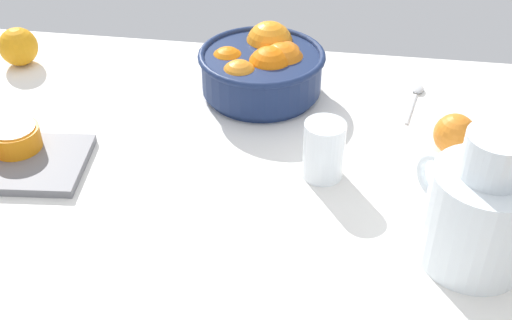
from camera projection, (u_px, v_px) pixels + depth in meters
The scene contains 9 objects.
ground_plane at pixel (246, 199), 98.69cm from camera, with size 144.06×94.15×3.00cm, color white.
fruit_bowl at pixel (262, 68), 117.74cm from camera, with size 22.71×22.71×11.26cm.
juice_pitcher at pixel (479, 218), 82.58cm from camera, with size 14.67×15.84×20.06cm.
second_glass at pixel (323, 154), 98.65cm from camera, with size 6.28×6.28×9.31cm.
cutting_board at pixel (0, 162), 102.45cm from camera, with size 26.91×14.85×1.37cm, color slate.
orange_half_1 at pixel (15, 138), 103.33cm from camera, with size 7.91×7.91×3.88cm.
loose_orange_0 at pixel (455, 134), 103.97cm from camera, with size 6.68×6.68×6.68cm, color orange.
loose_orange_1 at pixel (18, 47), 127.71cm from camera, with size 7.46×7.46×7.46cm, color orange.
spoon at pixel (415, 96), 118.94cm from camera, with size 4.13×13.65×1.00cm.
Camera 1 is at (12.76, -74.78, 61.91)cm, focal length 46.02 mm.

